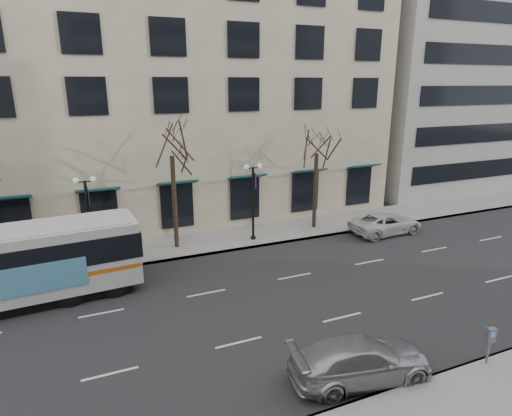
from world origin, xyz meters
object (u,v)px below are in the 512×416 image
lamp_post_left (89,217)px  lamp_post_right (253,198)px  tree_far_mid (171,140)px  pay_station (490,338)px  tree_far_right (317,140)px  white_pickup (386,223)px  silver_car (361,360)px

lamp_post_left → lamp_post_right: size_ratio=1.00×
tree_far_mid → lamp_post_left: 6.40m
tree_far_mid → pay_station: tree_far_mid is taller
lamp_post_right → tree_far_right: bearing=6.9°
pay_station → tree_far_mid: bearing=130.9°
tree_far_mid → tree_far_right: size_ratio=1.06×
lamp_post_left → tree_far_mid: bearing=6.9°
tree_far_right → lamp_post_right: (-4.99, -0.60, -3.48)m
white_pickup → tree_far_right: bearing=54.2°
tree_far_mid → tree_far_right: (10.00, -0.00, -0.48)m
tree_far_mid → lamp_post_right: (5.01, -0.60, -3.96)m
tree_far_mid → lamp_post_right: tree_far_mid is taller
silver_car → tree_far_right: bearing=-16.5°
tree_far_right → lamp_post_left: size_ratio=1.55×
lamp_post_right → pay_station: size_ratio=3.58×
tree_far_right → white_pickup: 7.57m
silver_car → pay_station: pay_station is taller
lamp_post_right → silver_car: (-1.78, -14.23, -2.19)m
silver_car → lamp_post_right: bearing=0.9°
tree_far_right → lamp_post_left: (-14.99, -0.60, -3.48)m
lamp_post_right → white_pickup: lamp_post_right is taller
lamp_post_left → silver_car: size_ratio=1.00×
lamp_post_left → white_pickup: bearing=-6.4°
tree_far_right → pay_station: 17.05m
lamp_post_right → pay_station: 15.88m
tree_far_right → silver_car: bearing=-114.5°
tree_far_right → silver_car: (-6.77, -14.83, -5.67)m
tree_far_right → white_pickup: bearing=-33.6°
tree_far_mid → pay_station: bearing=-63.6°
lamp_post_left → lamp_post_right: (10.00, 0.00, 0.00)m
pay_station → tree_far_right: bearing=97.4°
lamp_post_left → silver_car: bearing=-60.0°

